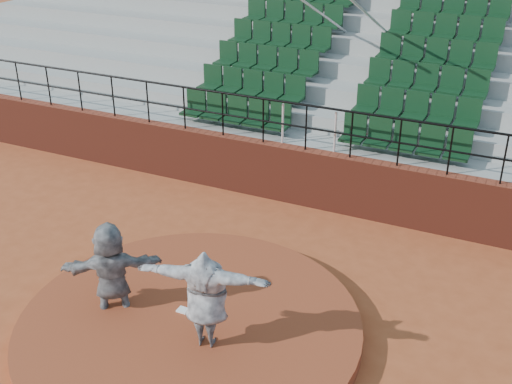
# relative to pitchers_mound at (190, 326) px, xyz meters

# --- Properties ---
(ground) EXTENTS (90.00, 90.00, 0.00)m
(ground) POSITION_rel_pitchers_mound_xyz_m (0.00, 0.00, -0.12)
(ground) COLOR #9F4723
(ground) RESTS_ON ground
(pitchers_mound) EXTENTS (5.50, 5.50, 0.25)m
(pitchers_mound) POSITION_rel_pitchers_mound_xyz_m (0.00, 0.00, 0.00)
(pitchers_mound) COLOR brown
(pitchers_mound) RESTS_ON ground
(pitching_rubber) EXTENTS (0.60, 0.15, 0.03)m
(pitching_rubber) POSITION_rel_pitchers_mound_xyz_m (0.00, 0.15, 0.14)
(pitching_rubber) COLOR white
(pitching_rubber) RESTS_ON pitchers_mound
(boundary_wall) EXTENTS (24.00, 0.30, 1.30)m
(boundary_wall) POSITION_rel_pitchers_mound_xyz_m (0.00, 5.00, 0.53)
(boundary_wall) COLOR maroon
(boundary_wall) RESTS_ON ground
(wall_railing) EXTENTS (24.04, 0.05, 1.03)m
(wall_railing) POSITION_rel_pitchers_mound_xyz_m (0.00, 5.00, 1.90)
(wall_railing) COLOR black
(wall_railing) RESTS_ON boundary_wall
(seating_deck) EXTENTS (24.00, 5.97, 4.63)m
(seating_deck) POSITION_rel_pitchers_mound_xyz_m (0.00, 8.65, 1.31)
(seating_deck) COLOR gray
(seating_deck) RESTS_ON ground
(pitcher) EXTENTS (2.06, 0.94, 1.62)m
(pitcher) POSITION_rel_pitchers_mound_xyz_m (0.53, -0.36, 0.93)
(pitcher) COLOR black
(pitcher) RESTS_ON pitchers_mound
(fielder) EXTENTS (1.64, 1.34, 1.76)m
(fielder) POSITION_rel_pitchers_mound_xyz_m (-1.31, -0.18, 0.75)
(fielder) COLOR black
(fielder) RESTS_ON ground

